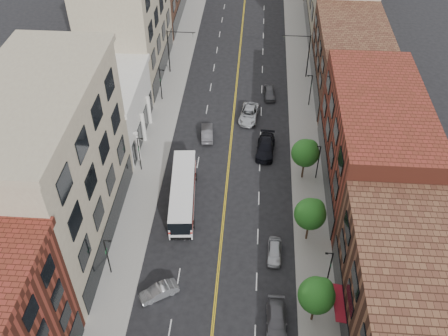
% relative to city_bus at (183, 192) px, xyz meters
% --- Properties ---
extents(sidewalk_left, '(4.00, 110.00, 0.15)m').
position_rel_city_bus_xyz_m(sidewalk_left, '(-5.11, 16.34, -1.71)').
color(sidewalk_left, gray).
rests_on(sidewalk_left, ground).
extents(sidewalk_right, '(4.00, 110.00, 0.15)m').
position_rel_city_bus_xyz_m(sidewalk_right, '(14.89, 16.34, -1.71)').
color(sidewalk_right, gray).
rests_on(sidewalk_right, ground).
extents(bldg_l_tanoffice, '(10.00, 22.00, 18.00)m').
position_rel_city_bus_xyz_m(bldg_l_tanoffice, '(-12.11, -5.66, 7.21)').
color(bldg_l_tanoffice, gray).
rests_on(bldg_l_tanoffice, ground).
extents(bldg_l_white, '(10.00, 14.00, 8.00)m').
position_rel_city_bus_xyz_m(bldg_l_white, '(-12.11, 12.34, 2.21)').
color(bldg_l_white, silver).
rests_on(bldg_l_white, ground).
extents(bldg_l_far_a, '(10.00, 20.00, 18.00)m').
position_rel_city_bus_xyz_m(bldg_l_far_a, '(-12.11, 29.34, 7.21)').
color(bldg_l_far_a, gray).
rests_on(bldg_l_far_a, ground).
extents(bldg_r_near, '(10.00, 26.00, 10.00)m').
position_rel_city_bus_xyz_m(bldg_r_near, '(21.89, -18.66, 3.21)').
color(bldg_r_near, '#522E21').
rests_on(bldg_r_near, ground).
extents(bldg_r_mid, '(10.00, 22.00, 12.00)m').
position_rel_city_bus_xyz_m(bldg_r_mid, '(21.89, 5.34, 4.21)').
color(bldg_r_mid, maroon).
rests_on(bldg_r_mid, ground).
extents(bldg_r_far_a, '(10.00, 20.00, 10.00)m').
position_rel_city_bus_xyz_m(bldg_r_far_a, '(21.89, 26.34, 3.21)').
color(bldg_r_far_a, '#522E21').
rests_on(bldg_r_far_a, ground).
extents(tree_r_1, '(3.40, 3.40, 5.59)m').
position_rel_city_bus_xyz_m(tree_r_1, '(14.28, -14.59, 2.34)').
color(tree_r_1, black).
rests_on(tree_r_1, sidewalk_right).
extents(tree_r_2, '(3.40, 3.40, 5.59)m').
position_rel_city_bus_xyz_m(tree_r_2, '(14.28, -4.59, 2.34)').
color(tree_r_2, black).
rests_on(tree_r_2, sidewalk_right).
extents(tree_r_3, '(3.40, 3.40, 5.59)m').
position_rel_city_bus_xyz_m(tree_r_3, '(14.28, 5.41, 2.34)').
color(tree_r_3, black).
rests_on(tree_r_3, sidewalk_right).
extents(lamp_l_1, '(0.81, 0.55, 5.05)m').
position_rel_city_bus_xyz_m(lamp_l_1, '(-6.06, -10.66, 1.18)').
color(lamp_l_1, black).
rests_on(lamp_l_1, sidewalk_left).
extents(lamp_l_2, '(0.81, 0.55, 5.05)m').
position_rel_city_bus_xyz_m(lamp_l_2, '(-6.06, 5.34, 1.18)').
color(lamp_l_2, black).
rests_on(lamp_l_2, sidewalk_left).
extents(lamp_l_3, '(0.81, 0.55, 5.05)m').
position_rel_city_bus_xyz_m(lamp_l_3, '(-6.06, 21.34, 1.18)').
color(lamp_l_3, black).
rests_on(lamp_l_3, sidewalk_left).
extents(lamp_r_1, '(0.81, 0.55, 5.05)m').
position_rel_city_bus_xyz_m(lamp_r_1, '(15.84, -10.66, 1.18)').
color(lamp_r_1, black).
rests_on(lamp_r_1, sidewalk_right).
extents(lamp_r_2, '(0.81, 0.55, 5.05)m').
position_rel_city_bus_xyz_m(lamp_r_2, '(15.84, 5.34, 1.18)').
color(lamp_r_2, black).
rests_on(lamp_r_2, sidewalk_right).
extents(lamp_r_3, '(0.81, 0.55, 5.05)m').
position_rel_city_bus_xyz_m(lamp_r_3, '(15.84, 21.34, 1.18)').
color(lamp_r_3, black).
rests_on(lamp_r_3, sidewalk_right).
extents(signal_mast_left, '(4.49, 0.18, 7.20)m').
position_rel_city_bus_xyz_m(signal_mast_left, '(-5.38, 29.34, 2.86)').
color(signal_mast_left, black).
rests_on(signal_mast_left, sidewalk_left).
extents(signal_mast_right, '(4.49, 0.18, 7.20)m').
position_rel_city_bus_xyz_m(signal_mast_right, '(15.16, 29.34, 2.86)').
color(signal_mast_right, black).
rests_on(signal_mast_right, sidewalk_right).
extents(city_bus, '(3.63, 12.13, 3.08)m').
position_rel_city_bus_xyz_m(city_bus, '(0.00, 0.00, 0.00)').
color(city_bus, silver).
rests_on(city_bus, ground).
extents(car_angle_b, '(4.04, 3.22, 1.29)m').
position_rel_city_bus_xyz_m(car_angle_b, '(-0.71, -12.99, -1.14)').
color(car_angle_b, silver).
rests_on(car_angle_b, ground).
extents(car_parked_mid, '(1.99, 4.78, 1.38)m').
position_rel_city_bus_xyz_m(car_parked_mid, '(10.84, -15.38, -1.10)').
color(car_parked_mid, '#58575D').
rests_on(car_parked_mid, ground).
extents(car_parked_far, '(1.71, 3.92, 1.32)m').
position_rel_city_bus_xyz_m(car_parked_far, '(10.69, -7.17, -1.13)').
color(car_parked_far, '#B1B4B9').
rests_on(car_parked_far, ground).
extents(car_lane_behind, '(2.01, 4.57, 1.46)m').
position_rel_city_bus_xyz_m(car_lane_behind, '(1.56, 12.75, -1.06)').
color(car_lane_behind, '#4D4C51').
rests_on(car_lane_behind, ground).
extents(car_lane_a, '(2.73, 5.80, 1.64)m').
position_rel_city_bus_xyz_m(car_lane_a, '(9.57, 10.07, -0.97)').
color(car_lane_a, black).
rests_on(car_lane_a, ground).
extents(car_lane_b, '(3.17, 5.76, 1.53)m').
position_rel_city_bus_xyz_m(car_lane_b, '(7.12, 17.52, -1.02)').
color(car_lane_b, '#B9BCC1').
rests_on(car_lane_b, ground).
extents(car_lane_c, '(1.92, 4.13, 1.37)m').
position_rel_city_bus_xyz_m(car_lane_c, '(10.04, 23.34, -1.10)').
color(car_lane_c, '#47464B').
rests_on(car_lane_c, ground).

